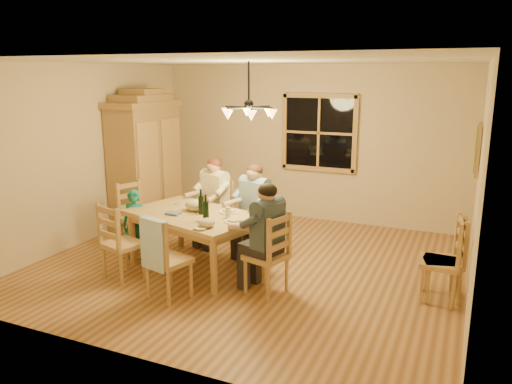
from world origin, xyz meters
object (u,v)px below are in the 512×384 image
at_px(chair_end_left, 138,228).
at_px(wine_bottle_a, 201,202).
at_px(chair_far_left, 215,226).
at_px(chair_spare_back, 440,275).
at_px(adult_plaid_man, 254,199).
at_px(chair_near_left, 124,255).
at_px(chair_near_right, 169,273).
at_px(chair_end_right, 266,268).
at_px(chandelier, 249,111).
at_px(wine_bottle_b, 206,208).
at_px(chair_far_right, 254,236).
at_px(adult_slate_man, 266,225).
at_px(child, 135,225).
at_px(armoire, 146,163).
at_px(adult_woman, 214,191).
at_px(chair_spare_front, 441,274).
at_px(dining_table, 194,221).

xyz_separation_m(chair_end_left, wine_bottle_a, (1.28, -0.34, 0.62)).
height_order(chair_far_left, chair_spare_back, same).
bearing_deg(adult_plaid_man, chair_spare_back, -173.94).
bearing_deg(chair_far_left, chair_near_left, 90.00).
xyz_separation_m(chair_far_left, chair_near_left, (-0.45, -1.59, 0.00)).
distance_m(chair_near_left, chair_near_right, 0.88).
xyz_separation_m(chair_near_right, chair_end_right, (0.97, 0.58, 0.00)).
xyz_separation_m(chandelier, wine_bottle_b, (-0.32, -0.60, -1.15)).
height_order(chair_far_right, adult_plaid_man, adult_plaid_man).
relative_size(adult_slate_man, wine_bottle_b, 2.65).
xyz_separation_m(chair_far_left, chair_near_right, (0.39, -1.83, 0.00)).
relative_size(chair_far_right, chair_near_right, 1.00).
bearing_deg(chair_spare_back, chair_near_right, 116.62).
xyz_separation_m(adult_slate_man, child, (-2.10, 0.28, -0.34)).
bearing_deg(adult_slate_man, armoire, 74.99).
relative_size(chair_end_right, adult_plaid_man, 1.13).
xyz_separation_m(chair_end_right, adult_plaid_man, (-0.62, 1.03, 0.54)).
xyz_separation_m(chair_near_left, adult_woman, (0.45, 1.59, 0.54)).
relative_size(chair_far_left, adult_slate_man, 1.13).
distance_m(chandelier, wine_bottle_b, 1.34).
bearing_deg(adult_woman, child, 68.52).
bearing_deg(chair_near_right, chair_spare_back, 38.17).
relative_size(adult_woman, adult_slate_man, 1.00).
distance_m(adult_woman, wine_bottle_a, 0.98).
relative_size(adult_slate_man, chair_spare_front, 0.88).
distance_m(adult_slate_man, wine_bottle_b, 0.87).
bearing_deg(chair_far_right, chair_end_left, 27.98).
xyz_separation_m(chair_far_left, chair_far_right, (0.75, -0.21, 0.00)).
bearing_deg(chair_spare_front, chair_end_left, 74.60).
distance_m(chandelier, armoire, 2.84).
xyz_separation_m(chair_end_right, adult_woman, (-1.36, 1.25, 0.54)).
distance_m(chair_end_right, wine_bottle_a, 1.27).
xyz_separation_m(chandelier, adult_slate_man, (0.54, -0.71, -1.24)).
xyz_separation_m(chair_end_right, chair_spare_back, (1.91, 0.60, 0.00)).
distance_m(adult_woman, wine_bottle_b, 1.25).
xyz_separation_m(dining_table, chair_end_left, (-1.17, 0.33, -0.36)).
relative_size(chair_near_left, chair_end_left, 1.00).
distance_m(chandelier, chair_far_left, 2.03).
xyz_separation_m(adult_woman, chair_spare_front, (3.27, -0.59, -0.54)).
xyz_separation_m(armoire, adult_plaid_man, (2.35, -0.74, -0.22)).
relative_size(armoire, wine_bottle_b, 6.97).
bearing_deg(chair_end_left, dining_table, 90.00).
bearing_deg(chair_spare_back, adult_woman, 83.10).
distance_m(chair_near_right, chair_spare_back, 3.11).
height_order(chair_near_right, chair_end_right, same).
bearing_deg(adult_woman, chair_spare_back, -175.35).
bearing_deg(chair_end_right, adult_slate_man, -74.12).
bearing_deg(dining_table, child, -177.00).
height_order(chandelier, chair_near_left, chandelier).
distance_m(dining_table, chair_spare_back, 3.11).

